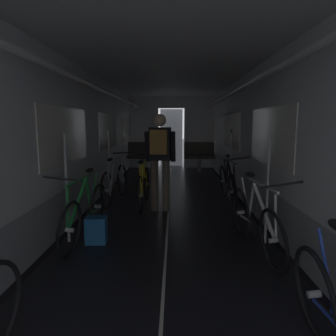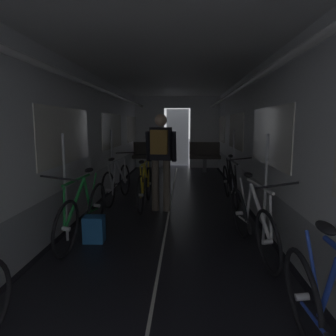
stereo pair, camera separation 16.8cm
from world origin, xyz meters
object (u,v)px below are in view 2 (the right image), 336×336
bicycle_green (83,212)px  bicycle_black (230,184)px  bicycle_yellow_in_aisle (145,186)px  bicycle_silver (117,182)px  bench_seat_far_right (205,154)px  backpack_on_floor (94,229)px  bench_seat_far_left (148,154)px  bicycle_white (252,221)px  person_cyclist_aisle (161,153)px

bicycle_green → bicycle_black: (2.19, 2.04, -0.00)m
bicycle_green → bicycle_yellow_in_aisle: (0.59, 1.70, 0.00)m
bicycle_silver → bench_seat_far_right: bearing=63.4°
bicycle_green → backpack_on_floor: (0.15, -0.05, -0.21)m
bench_seat_far_left → bicycle_green: 5.96m
bicycle_white → bicycle_green: bearing=172.6°
bicycle_green → bicycle_black: 2.99m
bicycle_yellow_in_aisle → bicycle_green: bearing=-109.1°
bicycle_white → bicycle_yellow_in_aisle: size_ratio=1.00×
bicycle_yellow_in_aisle → bicycle_black: bearing=12.0°
bench_seat_far_right → bicycle_green: 6.27m
person_cyclist_aisle → bench_seat_far_right: bearing=77.0°
bicycle_yellow_in_aisle → backpack_on_floor: bicycle_yellow_in_aisle is taller
bicycle_silver → bicycle_yellow_in_aisle: (0.59, -0.36, 0.00)m
bicycle_green → bicycle_yellow_in_aisle: 1.80m
person_cyclist_aisle → backpack_on_floor: person_cyclist_aisle is taller
bicycle_silver → bicycle_yellow_in_aisle: bearing=-31.5°
bench_seat_far_left → bicycle_yellow_in_aisle: bearing=-84.1°
bicycle_silver → bicycle_green: (-0.00, -2.06, -0.00)m
bench_seat_far_left → bench_seat_far_right: 1.80m
bench_seat_far_right → bicycle_green: bench_seat_far_right is taller
bicycle_silver → bicycle_yellow_in_aisle: bicycle_silver is taller
bicycle_silver → bicycle_green: bearing=-90.0°
bicycle_black → bench_seat_far_right: bearing=93.5°
bench_seat_far_left → bicycle_black: 4.42m
bicycle_silver → bicycle_white: size_ratio=1.00×
bench_seat_far_left → bicycle_yellow_in_aisle: 4.28m
bench_seat_far_left → backpack_on_floor: 6.02m
backpack_on_floor → bicycle_black: bearing=45.8°
bicycle_silver → bicycle_black: size_ratio=1.00×
bench_seat_far_right → bicycle_black: bench_seat_far_right is taller
bench_seat_far_right → backpack_on_floor: bearing=-106.7°
bench_seat_far_right → bicycle_yellow_in_aisle: (-1.36, -4.25, -0.18)m
bicycle_black → backpack_on_floor: bicycle_black is taller
bicycle_yellow_in_aisle → bicycle_white: bearing=-52.4°
bicycle_silver → person_cyclist_aisle: bearing=-34.8°
backpack_on_floor → bicycle_white: bearing=-6.5°
bench_seat_far_right → bicycle_white: 6.24m
bench_seat_far_right → person_cyclist_aisle: 4.66m
bicycle_black → backpack_on_floor: bearing=-134.2°
bicycle_silver → bicycle_yellow_in_aisle: size_ratio=1.00×
bicycle_green → person_cyclist_aisle: (0.91, 1.43, 0.63)m
bench_seat_far_right → bicycle_silver: bearing=-116.6°
bench_seat_far_right → bicycle_black: 3.93m
bicycle_black → person_cyclist_aisle: bearing=-154.7°
bicycle_green → bicycle_silver: bearing=90.0°
bench_seat_far_left → person_cyclist_aisle: 4.61m
bicycle_green → person_cyclist_aisle: size_ratio=1.00×
bicycle_black → bicycle_yellow_in_aisle: (-1.60, -0.34, 0.00)m
bench_seat_far_right → bicycle_yellow_in_aisle: bearing=-107.7°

